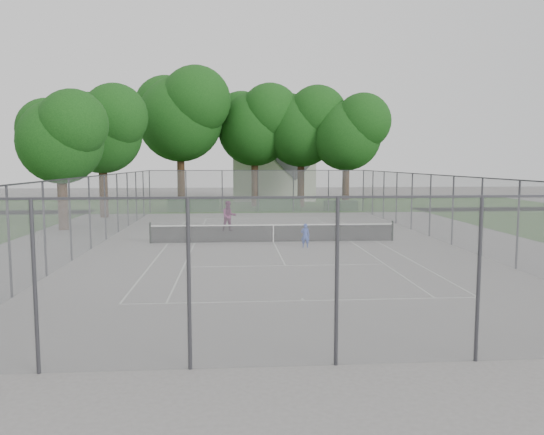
{
  "coord_description": "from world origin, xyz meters",
  "views": [
    {
      "loc": [
        -2.1,
        -27.51,
        4.2
      ],
      "look_at": [
        0.0,
        1.0,
        1.2
      ],
      "focal_mm": 35.0,
      "sensor_mm": 36.0,
      "label": 1
    }
  ],
  "objects": [
    {
      "name": "grass_far",
      "position": [
        0.0,
        26.0,
        0.0
      ],
      "size": [
        60.0,
        20.0,
        0.0
      ],
      "primitive_type": "cube",
      "color": "#214714",
      "rests_on": "ground"
    },
    {
      "name": "perimeter_fence",
      "position": [
        0.0,
        0.0,
        1.81
      ],
      "size": [
        18.08,
        34.08,
        3.52
      ],
      "color": "#38383D",
      "rests_on": "ground"
    },
    {
      "name": "hedge_right",
      "position": [
        7.21,
        17.81,
        0.43
      ],
      "size": [
        2.84,
        1.04,
        0.85
      ],
      "primitive_type": "cube",
      "color": "#164014",
      "rests_on": "ground"
    },
    {
      "name": "woman_player",
      "position": [
        -2.37,
        4.59,
        0.93
      ],
      "size": [
        1.03,
        0.88,
        1.85
      ],
      "primitive_type": "imported",
      "rotation": [
        0.0,
        0.0,
        0.23
      ],
      "color": "#67224E",
      "rests_on": "ground"
    },
    {
      "name": "girl_player",
      "position": [
        1.44,
        -1.82,
        0.59
      ],
      "size": [
        0.48,
        0.36,
        1.19
      ],
      "primitive_type": "imported",
      "rotation": [
        0.0,
        0.0,
        2.95
      ],
      "color": "#2F49B1",
      "rests_on": "ground"
    },
    {
      "name": "tree_far_right",
      "position": [
        8.18,
        19.76,
        7.04
      ],
      "size": [
        7.12,
        6.51,
        10.24
      ],
      "color": "#331E12",
      "rests_on": "ground"
    },
    {
      "name": "tree_far_left",
      "position": [
        -6.69,
        21.09,
        8.67
      ],
      "size": [
        8.77,
        8.01,
        12.61
      ],
      "color": "#331E12",
      "rests_on": "ground"
    },
    {
      "name": "hedge_mid",
      "position": [
        1.8,
        18.05,
        0.59
      ],
      "size": [
        3.74,
        1.07,
        1.17
      ],
      "primitive_type": "cube",
      "color": "#164014",
      "rests_on": "ground"
    },
    {
      "name": "tennis_net",
      "position": [
        0.0,
        0.0,
        0.51
      ],
      "size": [
        12.87,
        0.1,
        1.1
      ],
      "color": "black",
      "rests_on": "ground"
    },
    {
      "name": "house",
      "position": [
        2.31,
        31.39,
        4.39
      ],
      "size": [
        8.76,
        6.79,
        10.91
      ],
      "color": "silver",
      "rests_on": "ground"
    },
    {
      "name": "tree_side_front",
      "position": [
        -12.56,
        6.03,
        5.86
      ],
      "size": [
        5.94,
        5.42,
        8.54
      ],
      "color": "#331E12",
      "rests_on": "ground"
    },
    {
      "name": "tree_far_midright",
      "position": [
        4.37,
        21.88,
        7.67
      ],
      "size": [
        7.76,
        7.09,
        11.16
      ],
      "color": "#331E12",
      "rests_on": "ground"
    },
    {
      "name": "court_markings",
      "position": [
        0.0,
        0.0,
        0.01
      ],
      "size": [
        11.03,
        23.83,
        0.01
      ],
      "color": "beige",
      "rests_on": "ground"
    },
    {
      "name": "tree_side_back",
      "position": [
        -11.84,
        13.52,
        6.84
      ],
      "size": [
        6.92,
        6.32,
        9.95
      ],
      "color": "#331E12",
      "rests_on": "ground"
    },
    {
      "name": "tree_far_midleft",
      "position": [
        0.08,
        22.85,
        7.86
      ],
      "size": [
        7.95,
        7.26,
        11.43
      ],
      "color": "#331E12",
      "rests_on": "ground"
    },
    {
      "name": "ground",
      "position": [
        0.0,
        0.0,
        0.0
      ],
      "size": [
        120.0,
        120.0,
        0.0
      ],
      "primitive_type": "plane",
      "color": "slate",
      "rests_on": "ground"
    },
    {
      "name": "hedge_left",
      "position": [
        -5.48,
        18.58,
        0.54
      ],
      "size": [
        4.35,
        1.31,
        1.09
      ],
      "primitive_type": "cube",
      "color": "#164014",
      "rests_on": "ground"
    }
  ]
}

